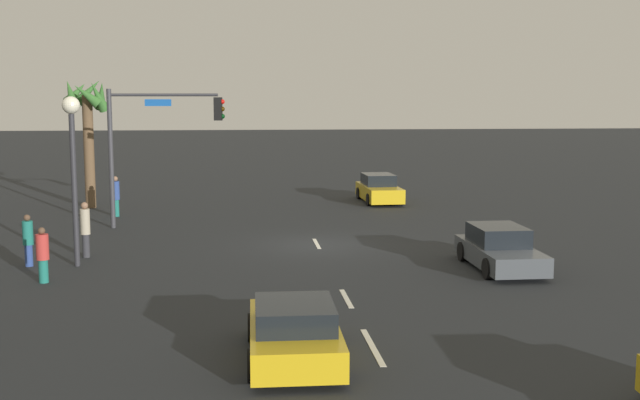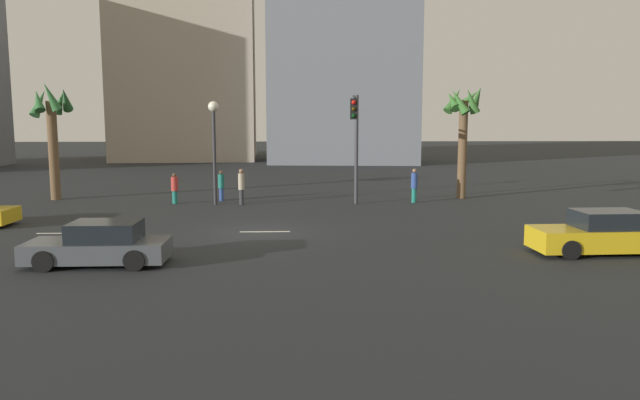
% 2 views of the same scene
% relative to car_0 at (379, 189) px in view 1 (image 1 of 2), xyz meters
% --- Properties ---
extents(ground_plane, '(220.00, 220.00, 0.00)m').
position_rel_car_0_xyz_m(ground_plane, '(-11.76, 4.48, -0.67)').
color(ground_plane, '#232628').
extents(lane_stripe_1, '(2.57, 0.14, 0.01)m').
position_rel_car_0_xyz_m(lane_stripe_1, '(-23.81, 4.48, -0.66)').
color(lane_stripe_1, silver).
rests_on(lane_stripe_1, ground_plane).
extents(lane_stripe_2, '(1.98, 0.14, 0.01)m').
position_rel_car_0_xyz_m(lane_stripe_2, '(-19.65, 4.48, -0.66)').
color(lane_stripe_2, silver).
rests_on(lane_stripe_2, ground_plane).
extents(lane_stripe_3, '(2.03, 0.14, 0.01)m').
position_rel_car_0_xyz_m(lane_stripe_3, '(-11.55, 4.48, -0.66)').
color(lane_stripe_3, silver).
rests_on(lane_stripe_3, ground_plane).
extents(car_0, '(4.52, 1.96, 1.46)m').
position_rel_car_0_xyz_m(car_0, '(0.00, 0.00, 0.00)').
color(car_0, gold).
rests_on(car_0, ground_plane).
extents(car_2, '(4.30, 1.89, 1.36)m').
position_rel_car_0_xyz_m(car_2, '(-16.39, -0.93, -0.05)').
color(car_2, '#474C51').
rests_on(car_2, ground_plane).
extents(car_3, '(4.05, 1.99, 1.26)m').
position_rel_car_0_xyz_m(car_3, '(-24.44, 6.25, -0.08)').
color(car_3, gold).
rests_on(car_3, ground_plane).
extents(traffic_signal, '(0.87, 4.87, 5.83)m').
position_rel_car_0_xyz_m(traffic_signal, '(-7.24, 11.00, 3.30)').
color(traffic_signal, '#38383D').
rests_on(traffic_signal, ground_plane).
extents(streetlamp, '(0.56, 0.56, 5.49)m').
position_rel_car_0_xyz_m(streetlamp, '(-14.61, 12.63, 3.24)').
color(streetlamp, '#2D2D33').
rests_on(streetlamp, ground_plane).
extents(pedestrian_0, '(0.40, 0.40, 1.87)m').
position_rel_car_0_xyz_m(pedestrian_0, '(-3.78, 13.04, 0.32)').
color(pedestrian_0, '#1E7266').
rests_on(pedestrian_0, ground_plane).
extents(pedestrian_1, '(0.45, 0.45, 1.92)m').
position_rel_car_0_xyz_m(pedestrian_1, '(-13.21, 12.61, 0.36)').
color(pedestrian_1, '#333338').
rests_on(pedestrian_1, ground_plane).
extents(pedestrian_2, '(0.50, 0.50, 1.66)m').
position_rel_car_0_xyz_m(pedestrian_2, '(-16.86, 13.15, 0.20)').
color(pedestrian_2, '#1E7266').
rests_on(pedestrian_2, ground_plane).
extents(pedestrian_3, '(0.47, 0.47, 1.70)m').
position_rel_car_0_xyz_m(pedestrian_3, '(-14.47, 14.19, 0.23)').
color(pedestrian_3, '#2D478C').
rests_on(pedestrian_3, ground_plane).
extents(palm_tree_0, '(2.33, 2.50, 6.52)m').
position_rel_car_0_xyz_m(palm_tree_0, '(-0.69, 14.76, 4.01)').
color(palm_tree_0, brown).
rests_on(palm_tree_0, ground_plane).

